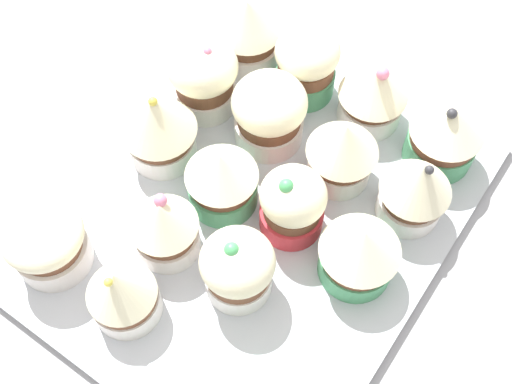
{
  "coord_description": "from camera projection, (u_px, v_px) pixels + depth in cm",
  "views": [
    {
      "loc": [
        22.12,
        15.41,
        52.39
      ],
      "look_at": [
        0.0,
        0.0,
        4.2
      ],
      "focal_mm": 47.15,
      "sensor_mm": 36.0,
      "label": 1
    }
  ],
  "objects": [
    {
      "name": "ground_plane",
      "position": [
        256.0,
        223.0,
        0.6
      ],
      "size": [
        180.0,
        180.0,
        3.0
      ],
      "primitive_type": "cube",
      "color": "#9E9EA3"
    },
    {
      "name": "baking_tray",
      "position": [
        256.0,
        212.0,
        0.58
      ],
      "size": [
        37.84,
        30.97,
        1.2
      ],
      "color": "silver",
      "rests_on": "ground_plane"
    },
    {
      "name": "cupcake_0",
      "position": [
        248.0,
        32.0,
        0.63
      ],
      "size": [
        6.4,
        6.4,
        7.67
      ],
      "color": "white",
      "rests_on": "baking_tray"
    },
    {
      "name": "cupcake_1",
      "position": [
        203.0,
        76.0,
        0.6
      ],
      "size": [
        6.36,
        6.36,
        7.72
      ],
      "color": "white",
      "rests_on": "baking_tray"
    },
    {
      "name": "cupcake_2",
      "position": [
        155.0,
        130.0,
        0.57
      ],
      "size": [
        6.63,
        6.63,
        7.99
      ],
      "color": "white",
      "rests_on": "baking_tray"
    },
    {
      "name": "cupcake_3",
      "position": [
        46.0,
        242.0,
        0.53
      ],
      "size": [
        6.59,
        6.59,
        6.2
      ],
      "color": "white",
      "rests_on": "baking_tray"
    },
    {
      "name": "cupcake_4",
      "position": [
        306.0,
        64.0,
        0.61
      ],
      "size": [
        5.88,
        5.88,
        7.36
      ],
      "color": "#4C9E6B",
      "rests_on": "baking_tray"
    },
    {
      "name": "cupcake_5",
      "position": [
        269.0,
        112.0,
        0.58
      ],
      "size": [
        6.6,
        6.6,
        7.19
      ],
      "color": "white",
      "rests_on": "baking_tray"
    },
    {
      "name": "cupcake_6",
      "position": [
        222.0,
        178.0,
        0.55
      ],
      "size": [
        6.15,
        6.15,
        6.83
      ],
      "color": "#4C9E6B",
      "rests_on": "baking_tray"
    },
    {
      "name": "cupcake_7",
      "position": [
        164.0,
        227.0,
        0.53
      ],
      "size": [
        5.57,
        5.57,
        7.26
      ],
      "color": "white",
      "rests_on": "baking_tray"
    },
    {
      "name": "cupcake_8",
      "position": [
        122.0,
        293.0,
        0.51
      ],
      "size": [
        5.44,
        5.44,
        7.03
      ],
      "color": "white",
      "rests_on": "baking_tray"
    },
    {
      "name": "cupcake_9",
      "position": [
        374.0,
        93.0,
        0.59
      ],
      "size": [
        6.27,
        6.27,
        7.24
      ],
      "color": "white",
      "rests_on": "baking_tray"
    },
    {
      "name": "cupcake_10",
      "position": [
        342.0,
        150.0,
        0.56
      ],
      "size": [
        6.17,
        6.17,
        7.27
      ],
      "color": "white",
      "rests_on": "baking_tray"
    },
    {
      "name": "cupcake_11",
      "position": [
        293.0,
        204.0,
        0.54
      ],
      "size": [
        5.43,
        5.43,
        7.41
      ],
      "color": "#D1333D",
      "rests_on": "baking_tray"
    },
    {
      "name": "cupcake_12",
      "position": [
        238.0,
        268.0,
        0.51
      ],
      "size": [
        5.85,
        5.85,
        7.05
      ],
      "color": "white",
      "rests_on": "baking_tray"
    },
    {
      "name": "cupcake_13",
      "position": [
        446.0,
        134.0,
        0.57
      ],
      "size": [
        6.44,
        6.44,
        7.33
      ],
      "color": "#4C9E6B",
      "rests_on": "baking_tray"
    },
    {
      "name": "cupcake_14",
      "position": [
        416.0,
        188.0,
        0.54
      ],
      "size": [
        5.94,
        5.94,
        7.74
      ],
      "color": "white",
      "rests_on": "baking_tray"
    },
    {
      "name": "cupcake_15",
      "position": [
        358.0,
        254.0,
        0.52
      ],
      "size": [
        6.48,
        6.48,
        6.81
      ],
      "color": "#4C9E6B",
      "rests_on": "baking_tray"
    }
  ]
}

